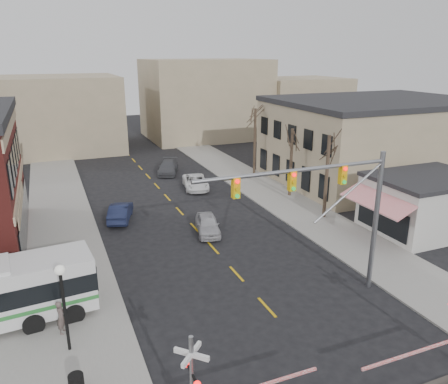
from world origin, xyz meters
The scene contains 17 objects.
ground centered at (0.00, 0.00, 0.00)m, with size 160.00×160.00×0.00m, color black.
sidewalk_west centered at (-9.50, 20.00, 0.06)m, with size 5.00×60.00×0.12m, color gray.
sidewalk_east centered at (9.50, 20.00, 0.06)m, with size 5.00×60.00×0.12m, color gray.
tan_building centered at (22.00, 20.00, 4.26)m, with size 20.30×15.30×8.50m.
awning_shop centered at (15.97, 7.00, 2.16)m, with size 9.74×6.20×4.30m.
tree_east_a centered at (10.50, 12.00, 3.50)m, with size 0.28×0.28×6.75m.
tree_east_b centered at (10.80, 18.00, 3.27)m, with size 0.28×0.28×6.30m.
tree_east_c centered at (11.00, 26.00, 3.72)m, with size 0.28×0.28×7.20m.
traffic_signal_mast centered at (3.58, 1.75, 5.78)m, with size 10.79×0.30×8.00m.
rr_crossing_west centered at (-5.74, -4.10, 1.97)m, with size 5.60×1.36×4.00m.
street_lamp centered at (-9.97, 2.23, 3.15)m, with size 0.44×0.44×4.22m.
car_a centered at (0.58, 12.68, 0.69)m, with size 1.63×4.05×1.38m, color #AAAAAF.
car_b centered at (-5.00, 17.88, 0.71)m, with size 1.51×4.33×1.43m, color #171D39.
car_c centered at (3.38, 23.69, 0.67)m, with size 2.22×4.81×1.34m, color white.
car_d centered at (2.40, 30.37, 0.70)m, with size 1.96×4.82×1.40m, color #48494D.
pedestrian_near centered at (-10.18, 3.65, 0.96)m, with size 0.61×0.40×1.68m, color #5C4E49.
pedestrian_far centered at (-11.25, 8.39, 1.01)m, with size 0.86×0.67×1.77m, color #2D2D4F.
Camera 1 is at (-9.83, -15.88, 12.97)m, focal length 35.00 mm.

